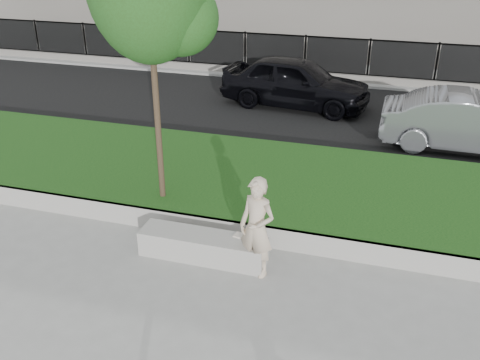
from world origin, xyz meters
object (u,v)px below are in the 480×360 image
(car_dark, at_px, (296,82))
(book, at_px, (241,236))
(man, at_px, (257,228))
(car_silver, at_px, (471,123))
(stone_bench, at_px, (203,246))

(car_dark, bearing_deg, book, -167.08)
(man, distance_m, car_dark, 8.70)
(man, relative_size, car_silver, 0.39)
(man, distance_m, book, 0.60)
(man, height_order, car_silver, man)
(stone_bench, relative_size, book, 9.77)
(stone_bench, xyz_separation_m, car_silver, (4.61, 6.30, 0.52))
(stone_bench, bearing_deg, car_dark, 91.10)
(book, bearing_deg, car_silver, 68.35)
(car_silver, bearing_deg, stone_bench, 143.70)
(book, relative_size, car_dark, 0.05)
(man, xyz_separation_m, car_dark, (-1.13, 8.62, -0.04))
(stone_bench, relative_size, car_dark, 0.48)
(car_dark, bearing_deg, stone_bench, -171.33)
(stone_bench, distance_m, book, 0.68)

